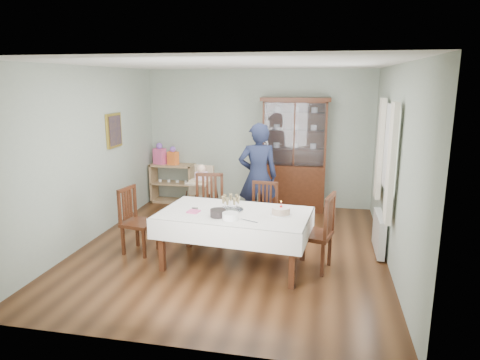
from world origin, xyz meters
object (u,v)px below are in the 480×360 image
(china_cabinet, at_px, (294,153))
(sideboard, at_px, (173,183))
(chair_far_right, at_px, (262,226))
(high_chair, at_px, (202,201))
(chair_end_left, at_px, (139,233))
(champagne_tray, at_px, (231,206))
(birthday_cake, at_px, (281,211))
(chair_end_right, at_px, (314,247))
(dining_table, at_px, (235,239))
(woman, at_px, (258,177))
(gift_bag_orange, at_px, (173,156))
(gift_bag_pink, at_px, (160,155))
(chair_far_left, at_px, (209,220))

(china_cabinet, xyz_separation_m, sideboard, (-2.50, 0.02, -0.72))
(chair_far_right, relative_size, high_chair, 0.89)
(chair_end_left, xyz_separation_m, high_chair, (0.54, 1.43, 0.13))
(champagne_tray, bearing_deg, sideboard, 123.84)
(birthday_cake, bearing_deg, chair_end_right, 11.90)
(chair_far_right, height_order, champagne_tray, champagne_tray)
(dining_table, relative_size, high_chair, 1.97)
(woman, distance_m, high_chair, 1.12)
(chair_far_right, bearing_deg, dining_table, -101.35)
(dining_table, xyz_separation_m, gift_bag_orange, (-1.89, 2.82, 0.58))
(gift_bag_pink, bearing_deg, chair_end_right, -39.88)
(sideboard, xyz_separation_m, chair_end_right, (2.99, -2.73, -0.09))
(gift_bag_orange, bearing_deg, champagne_tray, -56.41)
(gift_bag_pink, bearing_deg, chair_far_right, -38.52)
(dining_table, xyz_separation_m, champagne_tray, (-0.07, 0.07, 0.44))
(china_cabinet, distance_m, gift_bag_orange, 2.47)
(high_chair, xyz_separation_m, gift_bag_orange, (-0.96, 1.21, 0.55))
(sideboard, height_order, birthday_cake, birthday_cake)
(chair_end_right, bearing_deg, chair_far_right, -119.91)
(chair_far_right, height_order, chair_end_right, chair_end_right)
(chair_end_left, bearing_deg, woman, -38.28)
(sideboard, height_order, chair_end_left, chair_end_left)
(chair_end_left, bearing_deg, sideboard, 19.31)
(high_chair, bearing_deg, woman, 5.48)
(dining_table, bearing_deg, champagne_tray, 133.41)
(dining_table, xyz_separation_m, high_chair, (-0.94, 1.61, 0.03))
(dining_table, distance_m, chair_far_right, 0.93)
(chair_far_left, bearing_deg, woman, 35.31)
(woman, bearing_deg, china_cabinet, -128.26)
(high_chair, relative_size, champagne_tray, 3.09)
(woman, relative_size, champagne_tray, 5.25)
(champagne_tray, bearing_deg, chair_far_right, 68.93)
(chair_end_right, height_order, high_chair, high_chair)
(chair_far_left, height_order, gift_bag_pink, gift_bag_pink)
(chair_far_right, bearing_deg, chair_end_right, -39.28)
(china_cabinet, distance_m, birthday_cake, 2.82)
(china_cabinet, height_order, chair_end_right, china_cabinet)
(champagne_tray, xyz_separation_m, gift_bag_pink, (-2.12, 2.75, 0.17))
(birthday_cake, relative_size, gift_bag_pink, 0.63)
(chair_far_right, relative_size, chair_end_right, 0.91)
(chair_end_right, height_order, gift_bag_orange, gift_bag_orange)
(dining_table, relative_size, china_cabinet, 0.96)
(sideboard, xyz_separation_m, birthday_cake, (2.55, -2.83, 0.41))
(sideboard, distance_m, gift_bag_pink, 0.65)
(chair_end_right, height_order, woman, woman)
(chair_far_right, distance_m, birthday_cake, 1.09)
(birthday_cake, bearing_deg, woman, 109.64)
(dining_table, height_order, chair_far_left, chair_far_left)
(chair_far_left, bearing_deg, chair_end_right, -34.00)
(gift_bag_pink, bearing_deg, high_chair, -44.07)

